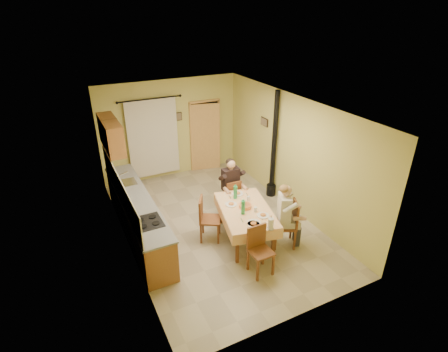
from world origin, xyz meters
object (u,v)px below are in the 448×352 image
chair_left (210,227)px  stove_flue (273,160)px  chair_right (284,232)px  man_far (231,181)px  man_right (286,209)px  chair_near (260,260)px  chair_far (231,203)px  dining_table (245,224)px

chair_left → stove_flue: 2.59m
chair_right → man_far: bearing=40.1°
chair_right → man_right: size_ratio=0.74×
stove_flue → chair_right: bearing=-116.0°
chair_left → man_far: (0.89, 0.70, 0.59)m
man_right → chair_near: bearing=144.6°
chair_left → stove_flue: (2.26, 1.02, 0.73)m
man_far → man_right: bearing=-73.2°
chair_right → man_right: man_right is taller
man_far → chair_far: bearing=-90.0°
dining_table → chair_near: bearing=-91.3°
chair_right → chair_left: bearing=80.8°
dining_table → stove_flue: size_ratio=0.67×
chair_left → man_far: bearing=158.2°
dining_table → chair_far: bearing=91.9°
chair_far → chair_left: (-0.89, -0.69, 0.00)m
man_far → man_right: (0.42, -1.59, 0.00)m
man_far → stove_flue: stove_flue is taller
chair_far → man_right: size_ratio=0.66×
chair_left → man_right: man_right is taller
dining_table → stove_flue: stove_flue is taller
chair_left → stove_flue: stove_flue is taller
dining_table → chair_left: 0.77m
dining_table → man_right: (0.63, -0.53, 0.50)m
man_far → man_right: same height
chair_far → chair_near: bearing=-100.9°
chair_right → stove_flue: stove_flue is taller
dining_table → chair_left: chair_left is taller
chair_near → chair_far: bearing=-103.9°
man_right → stove_flue: 2.14m
chair_right → dining_table: bearing=75.3°
chair_left → chair_near: bearing=46.1°
chair_far → man_right: bearing=-73.1°
chair_near → man_right: bearing=-151.3°
man_right → chair_right: bearing=-90.0°
chair_far → chair_right: (0.44, -1.58, 0.00)m
chair_right → man_right: 0.59m
chair_right → man_far: (-0.44, 1.60, 0.59)m
chair_far → stove_flue: size_ratio=0.33×
dining_table → chair_far: 1.08m
chair_near → man_far: bearing=-103.8°
dining_table → chair_right: chair_right is taller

